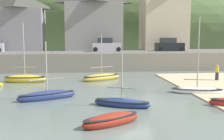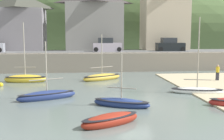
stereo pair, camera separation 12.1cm
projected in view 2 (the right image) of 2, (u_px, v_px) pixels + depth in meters
name	position (u px, v px, depth m)	size (l,w,h in m)	color
quay_seawall	(110.00, 60.00, 37.35)	(48.00, 9.40, 2.40)	gray
hillside_backdrop	(118.00, 19.00, 74.20)	(80.00, 44.00, 25.76)	#516B3C
waterfront_building_left	(21.00, 21.00, 42.88)	(7.46, 5.54, 8.80)	gray
waterfront_building_centre	(94.00, 20.00, 44.05)	(9.06, 5.68, 9.12)	gray
waterfront_building_right	(164.00, 13.00, 45.09)	(7.36, 5.43, 11.50)	beige
sailboat_blue_trim	(110.00, 120.00, 14.85)	(3.63, 2.59, 0.79)	maroon
rowboat_small_beached	(47.00, 96.00, 20.70)	(4.48, 2.69, 4.47)	navy
sailboat_white_hull	(102.00, 77.00, 29.67)	(4.64, 3.38, 5.04)	gold
sailboat_nearest_shore	(121.00, 103.00, 18.66)	(4.04, 2.72, 3.77)	navy
sailboat_tall_mast	(25.00, 79.00, 28.40)	(4.38, 1.68, 6.20)	gold
fishing_boat_green	(197.00, 90.00, 22.89)	(4.47, 2.40, 6.31)	white
parked_car_by_wall	(107.00, 46.00, 40.26)	(4.11, 1.82, 1.95)	#BBB0C0
parked_car_end_of_row	(170.00, 45.00, 41.24)	(4.11, 1.82, 1.95)	black
person_on_slipway	(218.00, 72.00, 28.71)	(0.34, 0.34, 1.62)	#282833
mooring_buoy	(1.00, 85.00, 25.96)	(0.44, 0.44, 0.44)	yellow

